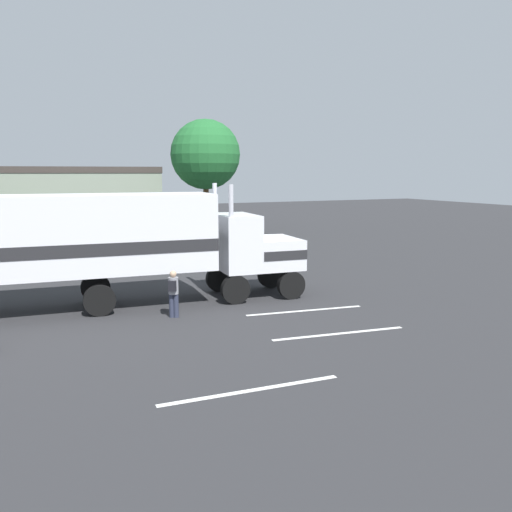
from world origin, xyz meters
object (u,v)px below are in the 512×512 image
at_px(semi_truck, 98,240).
at_px(parked_bus, 113,219).
at_px(person_bystander, 173,292).
at_px(tree_center, 206,155).

xyz_separation_m(semi_truck, parked_bus, (2.95, 13.91, -0.46)).
distance_m(person_bystander, parked_bus, 16.36).
bearing_deg(parked_bus, person_bystander, -93.10).
bearing_deg(semi_truck, tree_center, 61.28).
bearing_deg(tree_center, person_bystander, -112.08).
bearing_deg(person_bystander, parked_bus, 86.90).
relative_size(semi_truck, tree_center, 1.57).
distance_m(semi_truck, person_bystander, 3.55).
xyz_separation_m(person_bystander, parked_bus, (0.88, 16.29, 1.17)).
distance_m(person_bystander, tree_center, 26.17).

